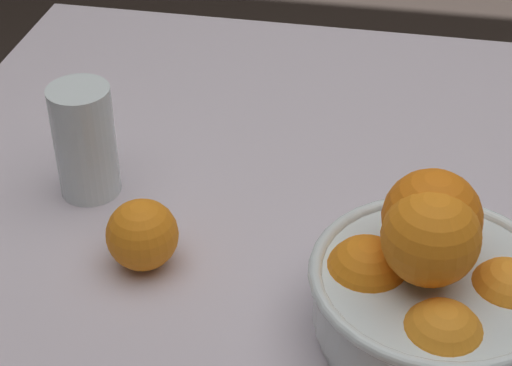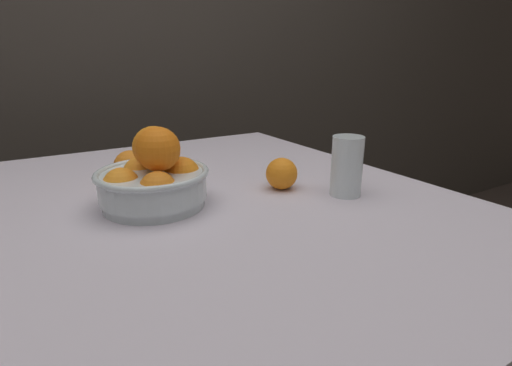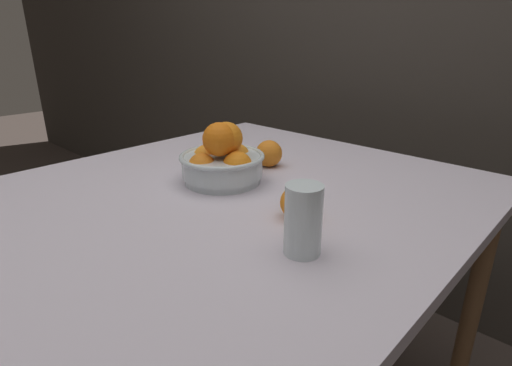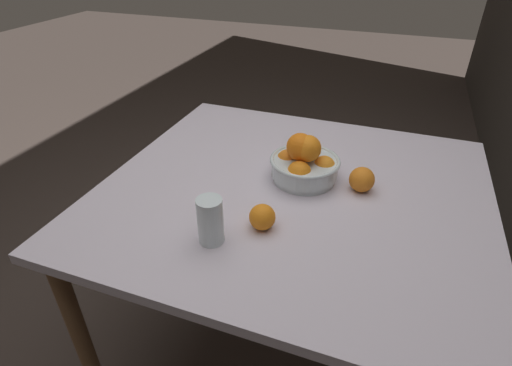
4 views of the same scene
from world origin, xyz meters
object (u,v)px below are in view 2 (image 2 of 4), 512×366
(fruit_bowl, at_px, (153,178))
(orange_loose_front, at_px, (282,174))
(juice_glass, at_px, (347,168))
(orange_loose_near_bowl, at_px, (130,167))

(fruit_bowl, height_order, orange_loose_front, fruit_bowl)
(fruit_bowl, distance_m, orange_loose_front, 0.28)
(juice_glass, xyz_separation_m, orange_loose_front, (-0.09, 0.10, -0.02))
(orange_loose_front, bearing_deg, orange_loose_near_bowl, 141.00)
(juice_glass, bearing_deg, orange_loose_near_bowl, 138.36)
(orange_loose_near_bowl, height_order, orange_loose_front, orange_loose_near_bowl)
(juice_glass, height_order, orange_loose_near_bowl, juice_glass)
(juice_glass, bearing_deg, fruit_bowl, 158.23)
(fruit_bowl, relative_size, orange_loose_near_bowl, 2.85)
(fruit_bowl, height_order, juice_glass, fruit_bowl)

